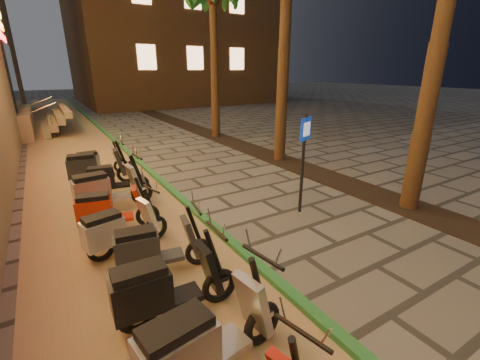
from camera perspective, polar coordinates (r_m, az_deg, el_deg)
ground at (r=5.10m, az=25.09°, el=-20.91°), size 120.00×120.00×0.00m
parking_strip at (r=12.35m, az=-26.05°, el=2.46°), size 3.40×60.00×0.01m
green_curb at (r=12.58m, az=-18.43°, el=3.93°), size 0.18×60.00×0.10m
planting_strip at (r=10.42m, az=13.77°, el=1.09°), size 1.20×40.00×0.02m
palm_d at (r=15.89m, az=-4.86°, el=29.23°), size 2.97×3.02×7.16m
pedestrian_sign at (r=7.14m, az=11.29°, el=5.12°), size 0.46×0.22×2.24m
scooter_5 at (r=3.61m, az=-6.81°, el=-26.84°), size 1.78×0.73×1.25m
scooter_6 at (r=4.37m, az=-13.70°, el=-18.29°), size 1.68×0.59×1.18m
scooter_7 at (r=5.30m, az=-15.20°, el=-11.66°), size 1.56×0.65×1.09m
scooter_8 at (r=6.05m, az=-21.00°, el=-8.30°), size 1.56×0.73×1.10m
scooter_9 at (r=6.91m, az=-22.41°, el=-4.99°), size 1.57×0.70×1.10m
scooter_10 at (r=7.89m, az=-22.95°, el=-1.62°), size 1.78×0.64×1.25m
scooter_11 at (r=8.88m, az=-21.96°, el=0.14°), size 1.50×0.65×1.05m
scooter_12 at (r=9.75m, az=-24.61°, el=1.94°), size 1.78×0.69×1.25m
scooter_13 at (r=10.73m, az=-24.14°, el=2.91°), size 1.45×0.51×1.03m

